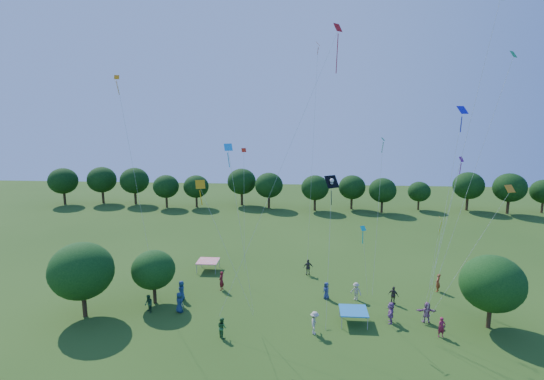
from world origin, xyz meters
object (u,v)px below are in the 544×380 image
(near_tree_east, at_px, (492,283))
(pirate_kite, at_px, (332,185))
(near_tree_west, at_px, (81,271))
(tent_blue, at_px, (353,311))
(near_tree_north, at_px, (153,270))
(tent_red_stripe, at_px, (208,261))
(red_high_kite, at_px, (317,82))

(near_tree_east, height_order, pirate_kite, pirate_kite)
(near_tree_west, xyz_separation_m, tent_blue, (22.14, 0.59, -2.95))
(near_tree_north, xyz_separation_m, pirate_kite, (15.18, -2.68, 8.25))
(near_tree_west, height_order, tent_red_stripe, near_tree_west)
(near_tree_west, bearing_deg, tent_red_stripe, 54.15)
(tent_red_stripe, bearing_deg, near_tree_east, -22.51)
(near_tree_west, bearing_deg, tent_blue, 1.52)
(near_tree_east, distance_m, tent_blue, 10.89)
(near_tree_north, height_order, pirate_kite, pirate_kite)
(near_tree_north, distance_m, pirate_kite, 17.48)
(tent_red_stripe, bearing_deg, pirate_kite, -41.33)
(near_tree_east, relative_size, tent_red_stripe, 2.67)
(near_tree_west, height_order, near_tree_east, near_tree_west)
(near_tree_west, relative_size, red_high_kite, 0.28)
(near_tree_west, distance_m, tent_red_stripe, 13.82)
(near_tree_west, relative_size, near_tree_east, 1.08)
(near_tree_east, height_order, red_high_kite, red_high_kite)
(near_tree_east, bearing_deg, pirate_kite, -177.92)
(red_high_kite, bearing_deg, tent_blue, -33.04)
(tent_red_stripe, xyz_separation_m, tent_blue, (14.24, -10.36, 0.00))
(near_tree_east, height_order, tent_red_stripe, near_tree_east)
(near_tree_west, bearing_deg, near_tree_east, 1.17)
(near_tree_west, height_order, red_high_kite, red_high_kite)
(near_tree_west, bearing_deg, near_tree_north, 30.40)
(tent_blue, height_order, pirate_kite, pirate_kite)
(near_tree_west, bearing_deg, pirate_kite, 0.60)
(near_tree_north, distance_m, tent_red_stripe, 8.83)
(near_tree_east, distance_m, tent_red_stripe, 26.97)
(near_tree_east, bearing_deg, tent_blue, -179.57)
(pirate_kite, bearing_deg, tent_red_stripe, 138.67)
(near_tree_north, bearing_deg, tent_blue, -7.63)
(pirate_kite, bearing_deg, near_tree_west, -179.40)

